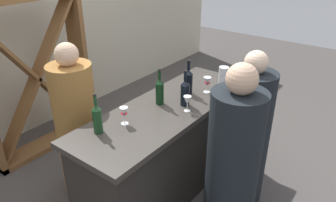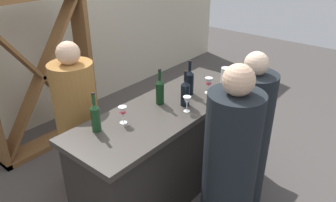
% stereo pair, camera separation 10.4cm
% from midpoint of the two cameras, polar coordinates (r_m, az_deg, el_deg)
% --- Properties ---
extents(ground_plane, '(12.00, 12.00, 0.00)m').
position_cam_midpoint_polar(ground_plane, '(3.46, -0.89, -14.93)').
color(ground_plane, '#4C4744').
extents(back_wall, '(8.00, 0.10, 2.80)m').
position_cam_midpoint_polar(back_wall, '(4.40, -24.82, 12.58)').
color(back_wall, beige).
rests_on(back_wall, ground).
extents(bar_counter, '(1.98, 0.68, 0.95)m').
position_cam_midpoint_polar(bar_counter, '(3.16, -0.96, -8.45)').
color(bar_counter, '#2A2723').
rests_on(bar_counter, ground).
extents(wine_rack, '(1.29, 0.28, 1.79)m').
position_cam_midpoint_polar(wine_rack, '(3.95, -22.89, 3.76)').
color(wine_rack, brown).
rests_on(wine_rack, ground).
extents(wine_bottle_leftmost_olive_green, '(0.07, 0.07, 0.33)m').
position_cam_midpoint_polar(wine_bottle_leftmost_olive_green, '(2.54, -13.46, -2.93)').
color(wine_bottle_leftmost_olive_green, '#193D1E').
rests_on(wine_bottle_leftmost_olive_green, bar_counter).
extents(wine_bottle_second_left_dark_green, '(0.07, 0.07, 0.33)m').
position_cam_midpoint_polar(wine_bottle_second_left_dark_green, '(2.90, -2.51, 1.78)').
color(wine_bottle_second_left_dark_green, black).
rests_on(wine_bottle_second_left_dark_green, bar_counter).
extents(wine_bottle_center_near_black, '(0.08, 0.08, 0.33)m').
position_cam_midpoint_polar(wine_bottle_center_near_black, '(2.88, 1.95, 1.56)').
color(wine_bottle_center_near_black, black).
rests_on(wine_bottle_center_near_black, bar_counter).
extents(wine_bottle_second_right_near_black, '(0.08, 0.08, 0.34)m').
position_cam_midpoint_polar(wine_bottle_second_right_near_black, '(3.10, 2.61, 3.49)').
color(wine_bottle_second_right_near_black, black).
rests_on(wine_bottle_second_right_near_black, bar_counter).
extents(wine_glass_near_left, '(0.07, 0.07, 0.14)m').
position_cam_midpoint_polar(wine_glass_near_left, '(2.79, 2.35, 0.05)').
color(wine_glass_near_left, white).
rests_on(wine_glass_near_left, bar_counter).
extents(wine_glass_near_center, '(0.08, 0.08, 0.16)m').
position_cam_midpoint_polar(wine_glass_near_center, '(3.15, 5.94, 3.26)').
color(wine_glass_near_center, white).
rests_on(wine_glass_near_center, bar_counter).
extents(wine_glass_near_right, '(0.07, 0.07, 0.15)m').
position_cam_midpoint_polar(wine_glass_near_right, '(2.62, -8.85, -2.03)').
color(wine_glass_near_right, white).
rests_on(wine_glass_near_right, bar_counter).
extents(water_pitcher, '(0.10, 0.10, 0.18)m').
position_cam_midpoint_polar(water_pitcher, '(3.38, 8.82, 4.47)').
color(water_pitcher, silver).
rests_on(water_pitcher, bar_counter).
extents(person_left_guest, '(0.50, 0.50, 1.50)m').
position_cam_midpoint_polar(person_left_guest, '(3.02, 12.64, -6.29)').
color(person_left_guest, black).
rests_on(person_left_guest, ground).
extents(person_center_guest, '(0.40, 0.40, 1.58)m').
position_cam_midpoint_polar(person_center_guest, '(2.55, 9.97, -11.91)').
color(person_center_guest, black).
rests_on(person_center_guest, ground).
extents(person_right_guest, '(0.47, 0.47, 1.51)m').
position_cam_midpoint_polar(person_right_guest, '(3.22, -16.53, -4.42)').
color(person_right_guest, '#9E6B33').
rests_on(person_right_guest, ground).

